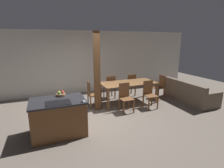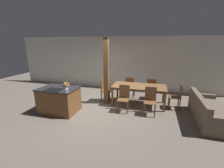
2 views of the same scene
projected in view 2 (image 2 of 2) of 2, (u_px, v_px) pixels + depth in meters
name	position (u px, v px, depth m)	size (l,w,h in m)	color
ground_plane	(95.00, 108.00, 5.64)	(16.00, 16.00, 0.00)	#665B51
wall_back	(115.00, 63.00, 7.90)	(11.20, 0.08, 2.70)	silver
kitchen_island	(59.00, 100.00, 5.29)	(1.30, 0.94, 0.89)	brown
fruit_bowl	(66.00, 84.00, 5.43)	(0.24, 0.24, 0.12)	#99704C
wine_glass_near	(66.00, 89.00, 4.62)	(0.06, 0.06, 0.16)	silver
wine_glass_middle	(68.00, 88.00, 4.69)	(0.06, 0.06, 0.16)	silver
dining_table	(139.00, 88.00, 5.84)	(2.05, 0.97, 0.78)	brown
dining_chair_near_left	(124.00, 98.00, 5.36)	(0.40, 0.40, 0.94)	brown
dining_chair_near_right	(150.00, 100.00, 5.12)	(0.40, 0.40, 0.94)	brown
dining_chair_far_left	(130.00, 87.00, 6.67)	(0.40, 0.40, 0.94)	brown
dining_chair_far_right	(151.00, 88.00, 6.43)	(0.40, 0.40, 0.94)	brown
dining_chair_head_end	(105.00, 90.00, 6.26)	(0.40, 0.40, 0.94)	brown
dining_chair_foot_end	(177.00, 96.00, 5.53)	(0.40, 0.40, 0.94)	brown
couch	(208.00, 113.00, 4.69)	(0.87, 2.05, 0.80)	brown
timber_post	(106.00, 72.00, 5.82)	(0.18, 0.18, 2.58)	brown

